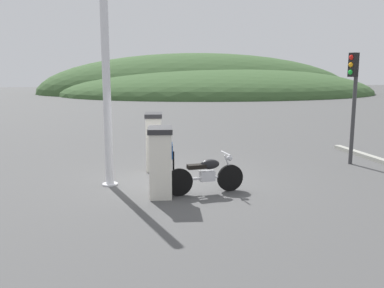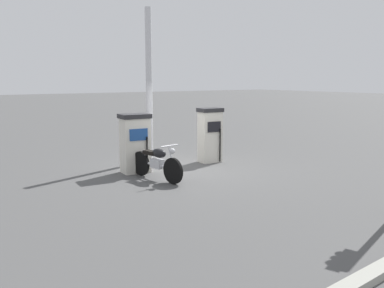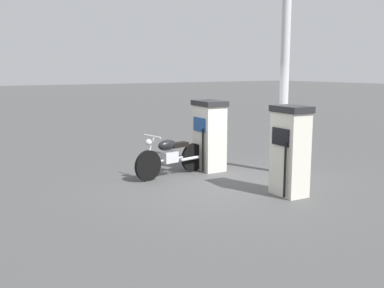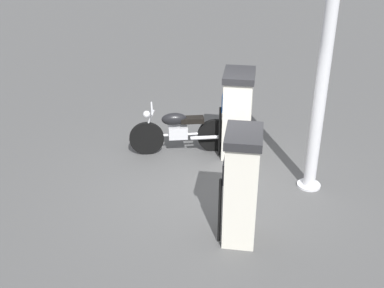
% 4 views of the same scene
% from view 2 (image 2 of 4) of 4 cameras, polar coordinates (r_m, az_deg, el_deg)
% --- Properties ---
extents(ground_plane, '(120.00, 120.00, 0.00)m').
position_cam_2_polar(ground_plane, '(12.19, -0.96, -3.51)').
color(ground_plane, '#4C4C4C').
extents(fuel_pump_near, '(0.66, 0.86, 1.64)m').
position_cam_2_polar(fuel_pump_near, '(11.84, -7.65, 0.14)').
color(fuel_pump_near, silver).
rests_on(fuel_pump_near, ground).
extents(fuel_pump_far, '(0.59, 0.76, 1.70)m').
position_cam_2_polar(fuel_pump_far, '(13.21, 2.45, 1.25)').
color(fuel_pump_far, silver).
rests_on(fuel_pump_far, ground).
extents(motorcycle_near_pump, '(1.95, 0.57, 0.97)m').
position_cam_2_polar(motorcycle_near_pump, '(10.98, -4.74, -2.45)').
color(motorcycle_near_pump, black).
rests_on(motorcycle_near_pump, ground).
extents(canopy_support_pole, '(0.40, 0.40, 4.74)m').
position_cam_2_polar(canopy_support_pole, '(13.34, -5.80, 7.46)').
color(canopy_support_pole, silver).
rests_on(canopy_support_pole, ground).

